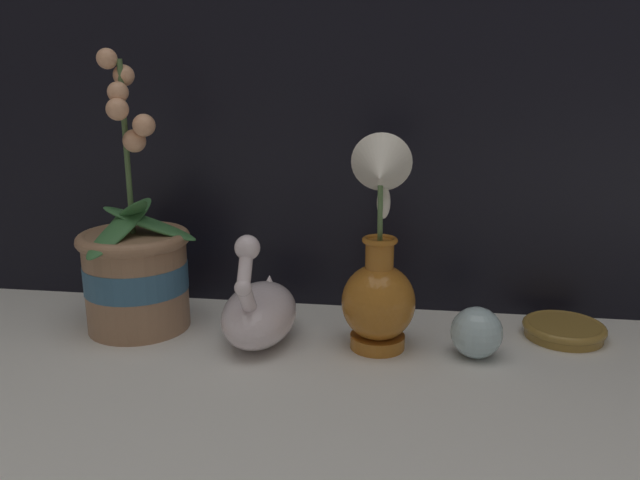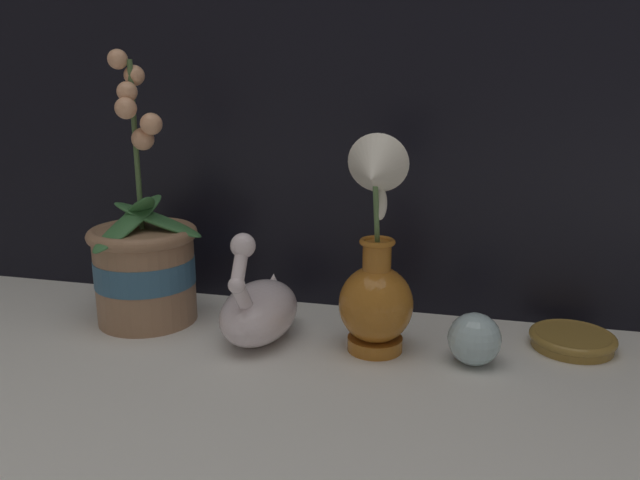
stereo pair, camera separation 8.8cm
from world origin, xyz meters
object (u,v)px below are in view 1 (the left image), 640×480
blue_vase (379,275)px  glass_sphere (477,332)px  orchid_potted_plant (136,268)px  amber_dish (564,329)px  swan_figurine (260,310)px

blue_vase → glass_sphere: size_ratio=4.30×
orchid_potted_plant → blue_vase: size_ratio=1.35×
blue_vase → amber_dish: blue_vase is taller
blue_vase → orchid_potted_plant: bearing=174.8°
swan_figurine → blue_vase: 0.18m
orchid_potted_plant → blue_vase: bearing=-5.2°
amber_dish → glass_sphere: bearing=-147.9°
amber_dish → swan_figurine: bearing=-170.3°
orchid_potted_plant → swan_figurine: (0.20, -0.03, -0.05)m
swan_figurine → glass_sphere: swan_figurine is taller
orchid_potted_plant → amber_dish: (0.64, 0.05, -0.08)m
orchid_potted_plant → swan_figurine: 0.20m
blue_vase → amber_dish: bearing=16.8°
swan_figurine → amber_dish: size_ratio=1.60×
glass_sphere → blue_vase: bearing=178.5°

